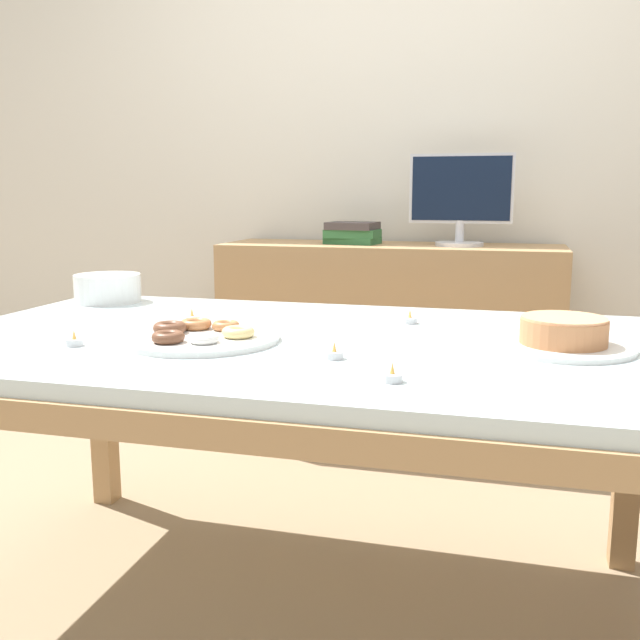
% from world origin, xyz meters
% --- Properties ---
extents(ground_plane, '(12.00, 12.00, 0.00)m').
position_xyz_m(ground_plane, '(0.00, 0.00, 0.00)').
color(ground_plane, '#997F60').
extents(wall_back, '(8.00, 0.10, 2.60)m').
position_xyz_m(wall_back, '(0.00, 1.69, 1.30)').
color(wall_back, silver).
rests_on(wall_back, ground).
extents(dining_table, '(1.85, 1.09, 0.74)m').
position_xyz_m(dining_table, '(0.00, 0.00, 0.67)').
color(dining_table, silver).
rests_on(dining_table, ground).
extents(sideboard, '(1.45, 0.44, 0.87)m').
position_xyz_m(sideboard, '(0.00, 1.39, 0.44)').
color(sideboard, tan).
rests_on(sideboard, ground).
extents(computer_monitor, '(0.42, 0.20, 0.38)m').
position_xyz_m(computer_monitor, '(0.29, 1.39, 1.06)').
color(computer_monitor, silver).
rests_on(computer_monitor, sideboard).
extents(book_stack, '(0.24, 0.20, 0.09)m').
position_xyz_m(book_stack, '(-0.17, 1.39, 0.92)').
color(book_stack, '#2D6638').
rests_on(book_stack, sideboard).
extents(cake_chocolate_round, '(0.32, 0.32, 0.07)m').
position_xyz_m(cake_chocolate_round, '(0.63, 0.03, 0.77)').
color(cake_chocolate_round, white).
rests_on(cake_chocolate_round, dining_table).
extents(pastry_platter, '(0.38, 0.38, 0.04)m').
position_xyz_m(pastry_platter, '(-0.21, -0.11, 0.75)').
color(pastry_platter, white).
rests_on(pastry_platter, dining_table).
extents(plate_stack, '(0.21, 0.21, 0.09)m').
position_xyz_m(plate_stack, '(-0.75, 0.38, 0.79)').
color(plate_stack, white).
rests_on(plate_stack, dining_table).
extents(tealight_right_edge, '(0.04, 0.04, 0.04)m').
position_xyz_m(tealight_right_edge, '(0.25, 0.26, 0.75)').
color(tealight_right_edge, silver).
rests_on(tealight_right_edge, dining_table).
extents(tealight_centre, '(0.04, 0.04, 0.04)m').
position_xyz_m(tealight_centre, '(-0.33, 0.13, 0.75)').
color(tealight_centre, silver).
rests_on(tealight_centre, dining_table).
extents(tealight_near_front, '(0.04, 0.04, 0.04)m').
position_xyz_m(tealight_near_front, '(-0.46, -0.23, 0.75)').
color(tealight_near_front, silver).
rests_on(tealight_near_front, dining_table).
extents(tealight_near_cakes, '(0.04, 0.04, 0.04)m').
position_xyz_m(tealight_near_cakes, '(0.15, -0.20, 0.75)').
color(tealight_near_cakes, silver).
rests_on(tealight_near_cakes, dining_table).
extents(tealight_left_edge, '(0.04, 0.04, 0.04)m').
position_xyz_m(tealight_left_edge, '(0.30, -0.36, 0.75)').
color(tealight_left_edge, silver).
rests_on(tealight_left_edge, dining_table).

